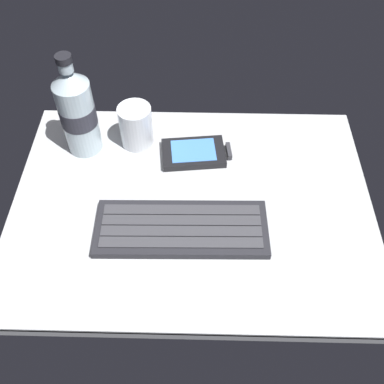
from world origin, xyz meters
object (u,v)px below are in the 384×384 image
object	(u,v)px
keyboard	(181,228)
juice_cup	(136,127)
handheld_device	(197,153)
water_bottle	(77,111)

from	to	relation	value
keyboard	juice_cup	world-z (taller)	juice_cup
handheld_device	juice_cup	xyz separation A→B (cm)	(-11.79, 3.55, 3.18)
handheld_device	water_bottle	size ratio (longest dim) A/B	0.64
juice_cup	handheld_device	bearing A→B (deg)	-16.76
juice_cup	water_bottle	bearing A→B (deg)	-171.27
handheld_device	juice_cup	distance (cm)	12.72
keyboard	juice_cup	xyz separation A→B (cm)	(-9.49, 21.18, 3.10)
keyboard	handheld_device	size ratio (longest dim) A/B	2.19
handheld_device	water_bottle	xyz separation A→B (cm)	(-21.90, 2.00, 8.28)
keyboard	water_bottle	bearing A→B (deg)	134.95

